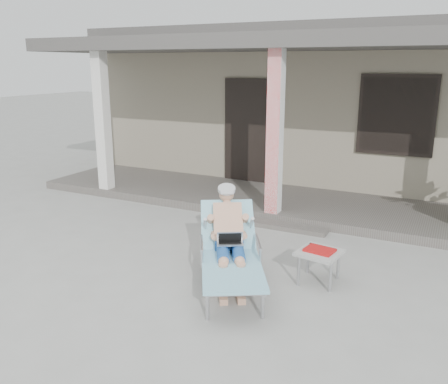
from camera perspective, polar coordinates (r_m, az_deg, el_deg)
The scene contains 7 objects.
ground at distance 6.15m, azimuth -1.36°, elevation -9.14°, with size 60.00×60.00×0.00m, color #9E9E99.
house at distance 11.78m, azimuth 13.73°, elevation 10.54°, with size 10.40×5.40×3.30m.
porch_deck at distance 8.73m, azimuth 7.85°, elevation -1.32°, with size 10.00×2.00×0.15m, color #605B56.
porch_overhang at distance 8.33m, azimuth 8.42°, elevation 16.79°, with size 10.00×2.30×2.85m.
porch_step at distance 7.71m, azimuth 5.07°, elevation -3.77°, with size 2.00×0.30×0.07m, color #605B56.
lounger at distance 5.50m, azimuth 0.70°, elevation -4.29°, with size 1.40×1.79×1.14m.
side_table at distance 5.75m, azimuth 11.41°, elevation -7.34°, with size 0.54×0.54×0.43m.
Camera 1 is at (2.62, -4.95, 2.53)m, focal length 38.00 mm.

